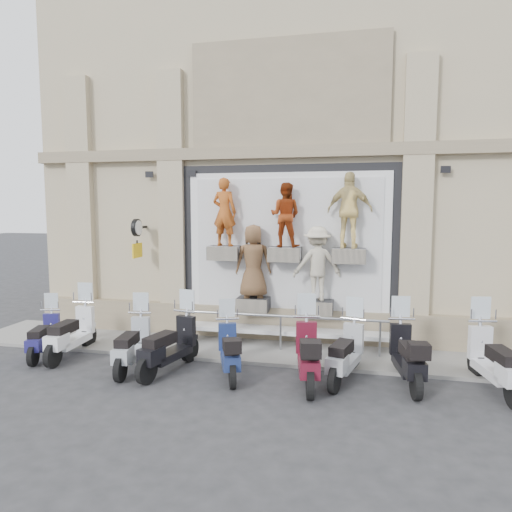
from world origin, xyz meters
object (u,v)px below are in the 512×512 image
(clock_sign_bracket, at_px, (137,233))
(scooter_e, at_px, (229,340))
(scooter_h, at_px, (407,344))
(scooter_i, at_px, (495,348))
(scooter_d, at_px, (169,334))
(guard_rail, at_px, (281,334))
(scooter_b, at_px, (71,322))
(scooter_g, at_px, (346,342))
(scooter_f, at_px, (308,342))
(scooter_c, at_px, (132,334))
(scooter_a, at_px, (43,327))

(clock_sign_bracket, height_order, scooter_e, clock_sign_bracket)
(scooter_h, relative_size, scooter_i, 0.97)
(scooter_d, bearing_deg, guard_rail, 54.07)
(scooter_b, xyz_separation_m, scooter_h, (7.46, -0.07, -0.00))
(scooter_g, relative_size, scooter_i, 0.94)
(scooter_b, bearing_deg, guard_rail, 13.04)
(clock_sign_bracket, bearing_deg, scooter_f, -25.33)
(guard_rail, xyz_separation_m, scooter_h, (2.74, -1.40, 0.36))
(scooter_d, height_order, scooter_h, scooter_d)
(guard_rail, xyz_separation_m, clock_sign_bracket, (-3.90, 0.47, 2.34))
(guard_rail, bearing_deg, scooter_c, -148.46)
(scooter_c, bearing_deg, scooter_i, -4.76)
(scooter_c, relative_size, scooter_i, 0.92)
(clock_sign_bracket, xyz_separation_m, scooter_f, (4.74, -2.24, -1.96))
(scooter_d, xyz_separation_m, scooter_f, (2.93, -0.00, 0.01))
(scooter_f, bearing_deg, guard_rail, 106.07)
(scooter_h, height_order, scooter_i, scooter_i)
(scooter_b, bearing_deg, scooter_g, -3.83)
(scooter_e, height_order, scooter_h, scooter_h)
(clock_sign_bracket, xyz_separation_m, scooter_h, (6.64, -1.86, -1.98))
(scooter_c, xyz_separation_m, scooter_g, (4.49, 0.35, 0.02))
(scooter_b, bearing_deg, scooter_e, -8.17)
(scooter_e, bearing_deg, scooter_d, 162.48)
(scooter_i, bearing_deg, scooter_e, 172.96)
(scooter_c, xyz_separation_m, scooter_e, (2.14, 0.09, -0.03))
(clock_sign_bracket, bearing_deg, guard_rail, -6.84)
(scooter_c, bearing_deg, scooter_b, 157.47)
(clock_sign_bracket, relative_size, scooter_c, 0.53)
(scooter_a, height_order, scooter_h, scooter_h)
(scooter_e, xyz_separation_m, scooter_f, (1.63, -0.07, 0.09))
(guard_rail, bearing_deg, scooter_f, -64.74)
(clock_sign_bracket, xyz_separation_m, scooter_d, (1.81, -2.24, -1.97))
(scooter_b, height_order, scooter_d, scooter_d)
(guard_rail, xyz_separation_m, scooter_f, (0.84, -1.77, 0.38))
(scooter_c, distance_m, scooter_e, 2.14)
(guard_rail, distance_m, scooter_e, 1.90)
(scooter_f, bearing_deg, scooter_c, 171.16)
(scooter_b, relative_size, scooter_c, 1.05)
(scooter_d, relative_size, scooter_h, 1.02)
(scooter_g, bearing_deg, scooter_e, -159.30)
(clock_sign_bracket, bearing_deg, scooter_c, -66.81)
(scooter_i, bearing_deg, scooter_g, 170.56)
(guard_rail, bearing_deg, scooter_h, -26.96)
(clock_sign_bracket, distance_m, scooter_i, 8.66)
(scooter_d, distance_m, scooter_g, 3.66)
(scooter_c, height_order, scooter_f, scooter_f)
(scooter_e, bearing_deg, clock_sign_bracket, 124.69)
(guard_rail, distance_m, scooter_f, 2.00)
(scooter_a, relative_size, scooter_f, 0.83)
(scooter_h, bearing_deg, scooter_f, -176.21)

